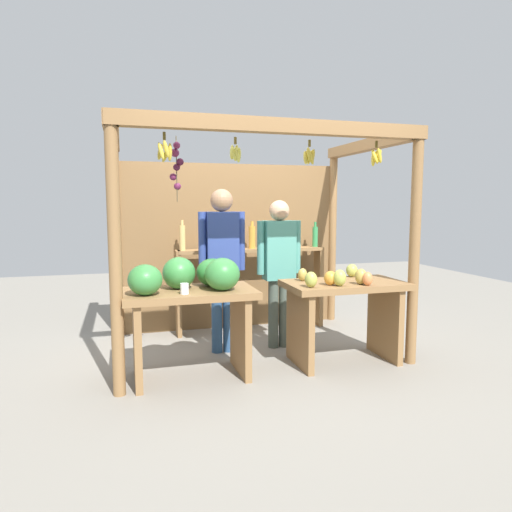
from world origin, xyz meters
TOP-DOWN VIEW (x-y plane):
  - ground_plane at (0.00, 0.00)m, footprint 12.00×12.00m
  - market_stall at (-0.00, 0.39)m, footprint 2.82×1.88m
  - fruit_counter_left at (-0.73, -0.67)m, footprint 1.13×0.66m
  - fruit_counter_right at (0.73, -0.67)m, footprint 1.13×0.65m
  - bottle_shelf_unit at (0.19, 0.66)m, footprint 1.80×0.22m
  - vendor_man at (-0.32, -0.05)m, footprint 0.48×0.23m
  - vendor_woman at (0.29, -0.05)m, footprint 0.48×0.21m

SIDE VIEW (x-z plane):
  - ground_plane at x=0.00m, z-range 0.00..0.00m
  - fruit_counter_right at x=0.73m, z-range 0.11..1.05m
  - fruit_counter_left at x=-0.73m, z-range 0.19..1.26m
  - bottle_shelf_unit at x=0.19m, z-range 0.11..1.46m
  - vendor_woman at x=0.29m, z-range 0.15..1.72m
  - vendor_man at x=-0.32m, z-range 0.17..1.85m
  - market_stall at x=0.00m, z-range 0.20..2.43m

